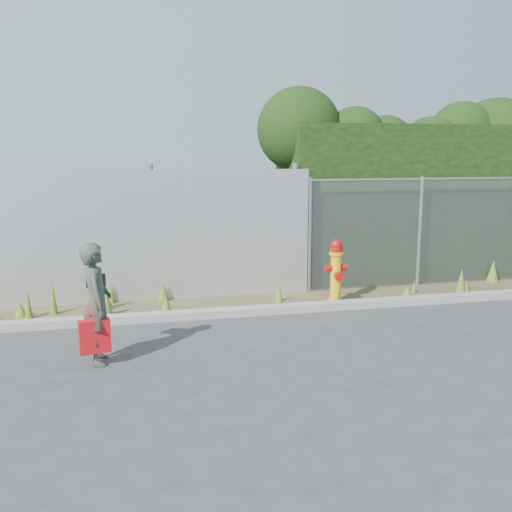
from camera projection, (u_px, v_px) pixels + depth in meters
The scene contains 10 objects.
ground at pixel (304, 352), 7.20m from camera, with size 80.00×80.00×0.00m, color #38383A.
curb at pixel (269, 310), 8.91m from camera, with size 16.00×0.22×0.12m, color gray.
weed_strip at pixel (308, 293), 9.70m from camera, with size 16.00×1.33×0.53m.
corrugated_fence at pixel (55, 240), 9.16m from camera, with size 8.50×0.21×2.30m.
chainlink_fence at pixel (470, 230), 10.83m from camera, with size 6.50×0.07×2.05m.
hedge at pixel (457, 175), 11.68m from camera, with size 7.83×1.97×3.71m.
fire_hydrant at pixel (336, 272), 9.42m from camera, with size 0.37×0.33×1.11m.
woman at pixel (97, 303), 6.73m from camera, with size 0.53×0.35×1.46m, color #106B4F.
red_tote_bag at pixel (95, 336), 6.65m from camera, with size 0.36×0.13×0.47m.
black_shoulder_bag at pixel (96, 280), 6.94m from camera, with size 0.22×0.09×0.16m.
Camera 1 is at (-2.14, -6.54, 2.51)m, focal length 40.00 mm.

